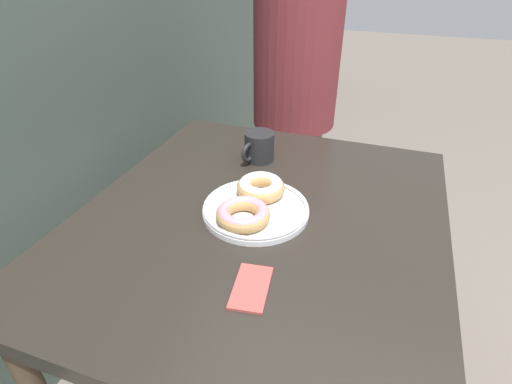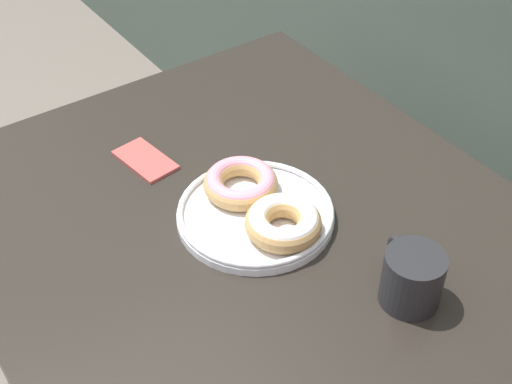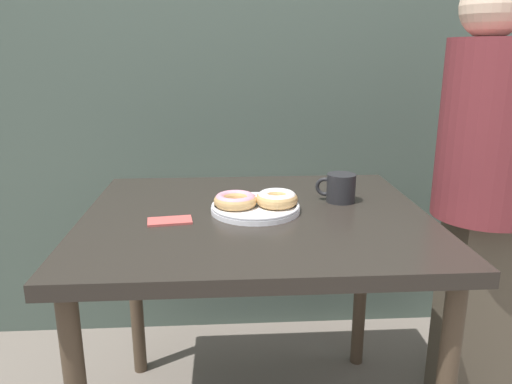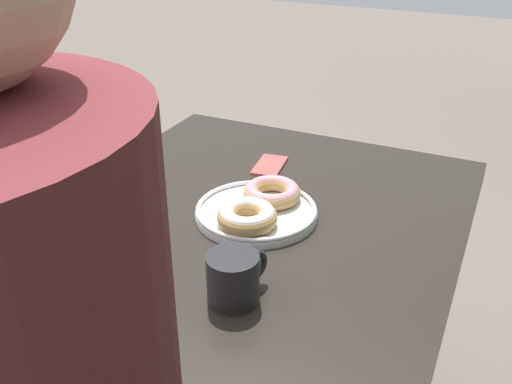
# 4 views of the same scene
# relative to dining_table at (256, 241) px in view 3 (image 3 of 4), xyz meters

# --- Properties ---
(wall_back) EXTENTS (8.00, 0.05, 2.60)m
(wall_back) POSITION_rel_dining_table_xyz_m (0.00, 0.73, 0.61)
(wall_back) COLOR #47564C
(wall_back) RESTS_ON ground_plane
(dining_table) EXTENTS (1.00, 0.87, 0.78)m
(dining_table) POSITION_rel_dining_table_xyz_m (0.00, 0.00, 0.00)
(dining_table) COLOR #28231E
(dining_table) RESTS_ON ground_plane
(donut_plate) EXTENTS (0.30, 0.26, 0.06)m
(donut_plate) POSITION_rel_dining_table_xyz_m (0.00, 0.02, 0.11)
(donut_plate) COLOR white
(donut_plate) RESTS_ON dining_table
(coffee_mug) EXTENTS (0.12, 0.09, 0.09)m
(coffee_mug) POSITION_rel_dining_table_xyz_m (0.27, 0.10, 0.13)
(coffee_mug) COLOR #232326
(coffee_mug) RESTS_ON dining_table
(person_figure) EXTENTS (0.36, 0.33, 1.46)m
(person_figure) POSITION_rel_dining_table_xyz_m (0.77, 0.11, 0.09)
(person_figure) COLOR brown
(person_figure) RESTS_ON ground_plane
(napkin) EXTENTS (0.13, 0.08, 0.01)m
(napkin) POSITION_rel_dining_table_xyz_m (-0.24, -0.06, 0.09)
(napkin) COLOR #BC4C47
(napkin) RESTS_ON dining_table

